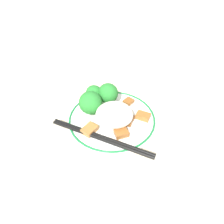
% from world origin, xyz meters
% --- Properties ---
extents(ground_plane, '(3.00, 3.00, 0.00)m').
position_xyz_m(ground_plane, '(0.00, 0.00, 0.00)').
color(ground_plane, beige).
extents(plate, '(0.21, 0.21, 0.02)m').
position_xyz_m(plate, '(0.00, 0.00, 0.01)').
color(plate, white).
rests_on(plate, ground_plane).
extents(rice_mound, '(0.09, 0.08, 0.05)m').
position_xyz_m(rice_mound, '(0.01, -0.01, 0.04)').
color(rice_mound, white).
rests_on(rice_mound, plate).
extents(broccoli_back_left, '(0.05, 0.05, 0.06)m').
position_xyz_m(broccoli_back_left, '(-0.01, 0.05, 0.05)').
color(broccoli_back_left, '#7FB756').
rests_on(broccoli_back_left, plate).
extents(broccoli_back_center, '(0.04, 0.04, 0.05)m').
position_xyz_m(broccoli_back_center, '(-0.05, 0.06, 0.04)').
color(broccoli_back_center, '#7FB756').
rests_on(broccoli_back_center, plate).
extents(broccoli_back_right, '(0.06, 0.06, 0.06)m').
position_xyz_m(broccoli_back_right, '(-0.05, 0.02, 0.05)').
color(broccoli_back_right, '#7FB756').
rests_on(broccoli_back_right, plate).
extents(meat_near_front, '(0.04, 0.03, 0.01)m').
position_xyz_m(meat_near_front, '(0.07, 0.00, 0.02)').
color(meat_near_front, '#995B28').
rests_on(meat_near_front, plate).
extents(meat_near_left, '(0.04, 0.04, 0.01)m').
position_xyz_m(meat_near_left, '(-0.05, -0.04, 0.02)').
color(meat_near_left, '#9E6633').
rests_on(meat_near_left, plate).
extents(meat_near_right, '(0.04, 0.04, 0.01)m').
position_xyz_m(meat_near_right, '(0.04, -0.01, 0.02)').
color(meat_near_right, brown).
rests_on(meat_near_right, plate).
extents(meat_near_back, '(0.03, 0.03, 0.01)m').
position_xyz_m(meat_near_back, '(0.04, 0.06, 0.02)').
color(meat_near_back, brown).
rests_on(meat_near_back, plate).
extents(meat_on_rice_edge, '(0.04, 0.03, 0.01)m').
position_xyz_m(meat_on_rice_edge, '(0.02, -0.05, 0.02)').
color(meat_on_rice_edge, brown).
rests_on(meat_on_rice_edge, plate).
extents(chopsticks, '(0.23, 0.12, 0.01)m').
position_xyz_m(chopsticks, '(-0.02, -0.07, 0.02)').
color(chopsticks, black).
rests_on(chopsticks, plate).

